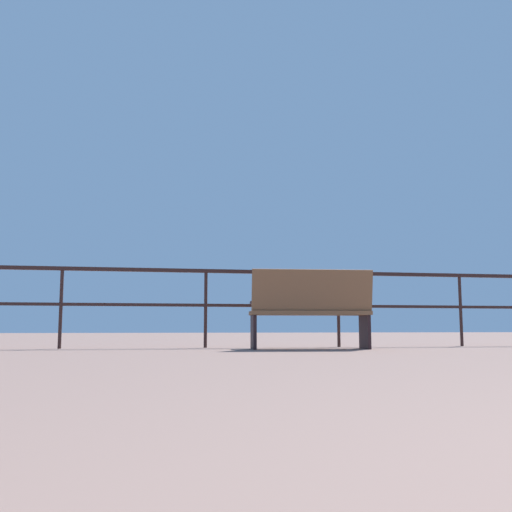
{
  "coord_description": "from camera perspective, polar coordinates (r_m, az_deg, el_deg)",
  "views": [
    {
      "loc": [
        -1.72,
        0.76,
        0.27
      ],
      "look_at": [
        -0.34,
        8.12,
        1.18
      ],
      "focal_mm": 41.23,
      "sensor_mm": 36.0,
      "label": 1
    }
  ],
  "objects": [
    {
      "name": "pier_railing",
      "position": [
        8.06,
        1.7,
        -3.37
      ],
      "size": [
        20.46,
        0.05,
        1.05
      ],
      "color": "#311C19",
      "rests_on": "ground_plane"
    },
    {
      "name": "bench_near_left",
      "position": [
        7.35,
        5.34,
        -4.89
      ],
      "size": [
        1.53,
        0.75,
        0.98
      ],
      "color": "brown",
      "rests_on": "ground_plane"
    }
  ]
}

